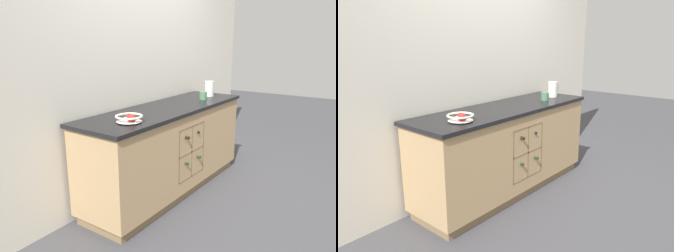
{
  "view_description": "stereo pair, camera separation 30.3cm",
  "coord_description": "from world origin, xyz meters",
  "views": [
    {
      "loc": [
        -2.63,
        -1.84,
        1.56
      ],
      "look_at": [
        0.0,
        0.0,
        0.7
      ],
      "focal_mm": 35.0,
      "sensor_mm": 36.0,
      "label": 1
    },
    {
      "loc": [
        -2.45,
        -2.08,
        1.56
      ],
      "look_at": [
        0.0,
        0.0,
        0.7
      ],
      "focal_mm": 35.0,
      "sensor_mm": 36.0,
      "label": 2
    }
  ],
  "objects": [
    {
      "name": "ceramic_mug",
      "position": [
        0.56,
        -0.09,
        0.95
      ],
      "size": [
        0.12,
        0.08,
        0.09
      ],
      "color": "#4C7A56",
      "rests_on": "kitchen_island"
    },
    {
      "name": "white_pitcher",
      "position": [
        0.81,
        -0.03,
        0.99
      ],
      "size": [
        0.17,
        0.12,
        0.18
      ],
      "color": "silver",
      "rests_on": "kitchen_island"
    },
    {
      "name": "ground_plane",
      "position": [
        0.0,
        0.0,
        0.0
      ],
      "size": [
        14.0,
        14.0,
        0.0
      ],
      "primitive_type": "plane",
      "color": "#424247"
    },
    {
      "name": "kitchen_island",
      "position": [
        -0.0,
        -0.0,
        0.46
      ],
      "size": [
        2.12,
        0.64,
        0.9
      ],
      "color": "olive",
      "rests_on": "ground_plane"
    },
    {
      "name": "back_wall",
      "position": [
        0.0,
        0.36,
        1.27
      ],
      "size": [
        4.48,
        0.06,
        2.55
      ],
      "primitive_type": "cube",
      "color": "silver",
      "rests_on": "ground_plane"
    },
    {
      "name": "fruit_bowl",
      "position": [
        -0.7,
        -0.11,
        0.94
      ],
      "size": [
        0.23,
        0.23,
        0.08
      ],
      "color": "silver",
      "rests_on": "kitchen_island"
    }
  ]
}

